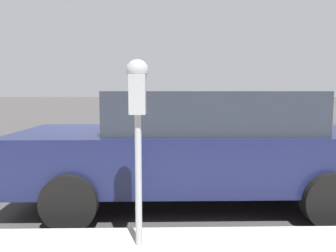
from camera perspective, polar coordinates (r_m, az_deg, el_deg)
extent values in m
plane|color=#3D3A3A|center=(5.63, -6.45, -9.98)|extent=(220.00, 220.00, 0.00)
cylinder|color=gray|center=(2.94, -5.17, -9.44)|extent=(0.06, 0.06, 1.18)
cube|color=gray|center=(2.83, -5.31, 5.50)|extent=(0.20, 0.14, 0.34)
sphere|color=gray|center=(2.84, -5.35, 9.61)|extent=(0.19, 0.19, 0.19)
cube|color=gold|center=(2.94, -5.16, 4.69)|extent=(0.01, 0.11, 0.12)
cube|color=black|center=(2.94, -5.18, 7.01)|extent=(0.01, 0.10, 0.08)
cube|color=#14193D|center=(4.56, 4.40, -5.08)|extent=(1.83, 4.71, 0.69)
cube|color=#232833|center=(4.51, 6.84, 2.62)|extent=(1.61, 2.64, 0.53)
cylinder|color=black|center=(3.89, -16.74, -12.54)|extent=(0.22, 0.64, 0.64)
cylinder|color=black|center=(5.60, -11.70, -6.76)|extent=(0.22, 0.64, 0.64)
cylinder|color=black|center=(4.20, 26.32, -11.52)|extent=(0.22, 0.64, 0.64)
cylinder|color=black|center=(5.82, 18.03, -6.45)|extent=(0.22, 0.64, 0.64)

